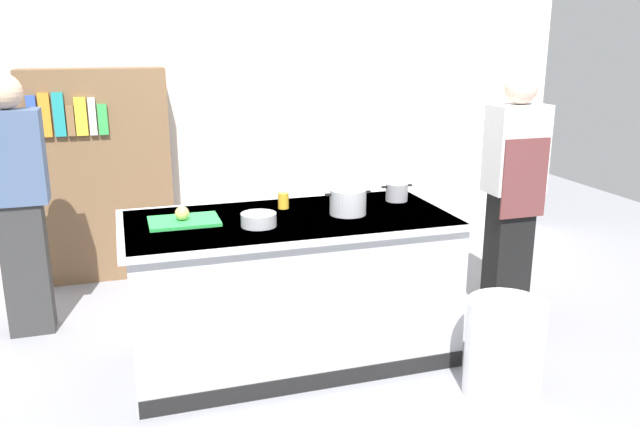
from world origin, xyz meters
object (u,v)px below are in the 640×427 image
(stock_pot, at_px, (348,202))
(bookshelf, at_px, (101,176))
(juice_cup, at_px, (283,201))
(person_chef, at_px, (513,190))
(mixing_bowl, at_px, (259,220))
(sauce_pan, at_px, (397,192))
(person_guest, at_px, (18,201))
(trash_bin, at_px, (504,349))
(onion, at_px, (182,213))

(stock_pot, height_order, bookshelf, bookshelf)
(juice_cup, distance_m, person_chef, 1.62)
(stock_pot, distance_m, mixing_bowl, 0.58)
(sauce_pan, bearing_deg, mixing_bowl, -163.10)
(person_guest, bearing_deg, trash_bin, 68.27)
(sauce_pan, bearing_deg, bookshelf, 139.06)
(mixing_bowl, xyz_separation_m, person_chef, (1.85, 0.28, -0.02))
(sauce_pan, xyz_separation_m, bookshelf, (-1.87, 1.62, -0.10))
(trash_bin, xyz_separation_m, bookshelf, (-2.10, 2.60, 0.58))
(onion, distance_m, person_guest, 1.25)
(onion, distance_m, bookshelf, 1.81)
(person_chef, bearing_deg, juice_cup, 81.71)
(juice_cup, bearing_deg, onion, -166.47)
(juice_cup, relative_size, person_guest, 0.06)
(onion, distance_m, mixing_bowl, 0.45)
(trash_bin, bearing_deg, person_guest, 147.41)
(bookshelf, bearing_deg, juice_cup, -54.93)
(stock_pot, height_order, mixing_bowl, stock_pot)
(trash_bin, xyz_separation_m, person_chef, (0.63, 0.96, 0.64))
(juice_cup, bearing_deg, person_guest, 158.03)
(sauce_pan, xyz_separation_m, person_chef, (0.87, -0.02, -0.04))
(person_guest, bearing_deg, onion, 61.20)
(onion, relative_size, mixing_bowl, 0.40)
(sauce_pan, bearing_deg, juice_cup, 177.39)
(person_chef, bearing_deg, trash_bin, 140.08)
(sauce_pan, bearing_deg, person_guest, 163.89)
(onion, relative_size, trash_bin, 0.15)
(onion, relative_size, person_guest, 0.05)
(mixing_bowl, distance_m, person_chef, 1.87)
(sauce_pan, distance_m, mixing_bowl, 1.03)
(stock_pot, distance_m, bookshelf, 2.34)
(mixing_bowl, relative_size, person_chef, 0.12)
(sauce_pan, distance_m, bookshelf, 2.48)
(onion, xyz_separation_m, person_guest, (-0.97, 0.80, -0.05))
(onion, xyz_separation_m, mixing_bowl, (0.41, -0.18, -0.02))
(stock_pot, bearing_deg, onion, 174.57)
(mixing_bowl, distance_m, juice_cup, 0.40)
(stock_pot, bearing_deg, person_guest, 155.31)
(sauce_pan, distance_m, person_chef, 0.87)
(sauce_pan, xyz_separation_m, mixing_bowl, (-0.98, -0.30, -0.02))
(mixing_bowl, height_order, bookshelf, bookshelf)
(onion, height_order, bookshelf, bookshelf)
(onion, bearing_deg, stock_pot, -5.43)
(bookshelf, bearing_deg, onion, -74.70)
(juice_cup, bearing_deg, bookshelf, 125.07)
(onion, height_order, mixing_bowl, onion)
(sauce_pan, bearing_deg, person_chef, -1.23)
(sauce_pan, height_order, person_chef, person_chef)
(person_chef, bearing_deg, stock_pot, 92.13)
(trash_bin, bearing_deg, onion, 152.21)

